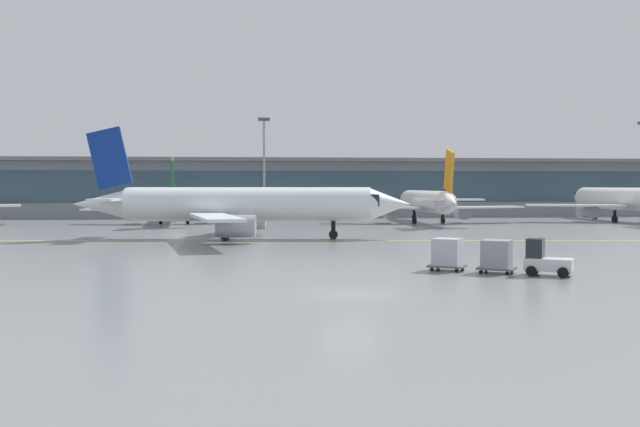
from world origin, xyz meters
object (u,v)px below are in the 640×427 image
(cargo_dolly_trailing, at_px, (447,253))
(apron_light_mast_1, at_px, (264,164))
(gate_airplane_3, at_px, (624,199))
(taxiing_regional_jet, at_px, (244,205))
(gate_airplane_1, at_px, (174,204))
(gate_airplane_2, at_px, (426,202))
(baggage_tug, at_px, (545,260))
(cargo_dolly_lead, at_px, (497,255))

(cargo_dolly_trailing, xyz_separation_m, apron_light_mast_1, (-9.13, 70.83, 7.45))
(gate_airplane_3, height_order, taxiing_regional_jet, taxiing_regional_jet)
(taxiing_regional_jet, distance_m, apron_light_mast_1, 43.99)
(gate_airplane_1, distance_m, gate_airplane_2, 34.16)
(gate_airplane_1, bearing_deg, baggage_tug, -160.67)
(gate_airplane_1, relative_size, gate_airplane_2, 0.90)
(gate_airplane_1, bearing_deg, gate_airplane_3, -95.65)
(taxiing_regional_jet, bearing_deg, gate_airplane_2, 53.87)
(gate_airplane_1, distance_m, baggage_tug, 65.11)
(apron_light_mast_1, bearing_deg, taxiing_regional_jet, -94.08)
(cargo_dolly_lead, relative_size, apron_light_mast_1, 0.17)
(taxiing_regional_jet, xyz_separation_m, baggage_tug, (17.08, -30.19, -2.33))
(gate_airplane_2, bearing_deg, taxiing_regional_jet, 138.32)
(gate_airplane_1, xyz_separation_m, taxiing_regional_jet, (9.34, -29.30, 0.64))
(gate_airplane_3, xyz_separation_m, taxiing_regional_jet, (-53.56, -28.17, 0.09))
(cargo_dolly_lead, height_order, apron_light_mast_1, apron_light_mast_1)
(gate_airplane_3, bearing_deg, cargo_dolly_lead, 144.90)
(cargo_dolly_trailing, relative_size, apron_light_mast_1, 0.17)
(gate_airplane_3, xyz_separation_m, apron_light_mast_1, (-50.46, 15.39, 5.37))
(taxiing_regional_jet, bearing_deg, cargo_dolly_trailing, -59.73)
(baggage_tug, distance_m, cargo_dolly_lead, 2.72)
(gate_airplane_3, bearing_deg, gate_airplane_1, 88.15)
(gate_airplane_2, relative_size, gate_airplane_3, 0.92)
(gate_airplane_3, distance_m, apron_light_mast_1, 53.03)
(gate_airplane_1, relative_size, gate_airplane_3, 0.83)
(gate_airplane_1, bearing_deg, gate_airplane_2, -98.03)
(gate_airplane_3, height_order, cargo_dolly_trailing, gate_airplane_3)
(taxiing_regional_jet, height_order, baggage_tug, taxiing_regional_jet)
(cargo_dolly_lead, bearing_deg, taxiing_regional_jet, 148.14)
(gate_airplane_1, xyz_separation_m, gate_airplane_3, (62.90, -1.13, 0.55))
(taxiing_regional_jet, height_order, cargo_dolly_lead, taxiing_regional_jet)
(taxiing_regional_jet, bearing_deg, apron_light_mast_1, 92.03)
(gate_airplane_2, xyz_separation_m, baggage_tug, (-7.68, -57.45, -1.99))
(cargo_dolly_trailing, height_order, apron_light_mast_1, apron_light_mast_1)
(apron_light_mast_1, bearing_deg, baggage_tug, -79.27)
(taxiing_regional_jet, height_order, apron_light_mast_1, apron_light_mast_1)
(gate_airplane_2, relative_size, taxiing_regional_jet, 0.89)
(gate_airplane_2, height_order, baggage_tug, gate_airplane_2)
(gate_airplane_1, relative_size, taxiing_regional_jet, 0.80)
(cargo_dolly_trailing, bearing_deg, gate_airplane_1, 141.87)
(taxiing_regional_jet, bearing_deg, gate_airplane_1, 113.78)
(gate_airplane_1, relative_size, cargo_dolly_trailing, 9.93)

